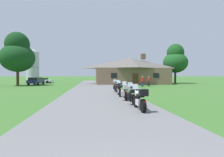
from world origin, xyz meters
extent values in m
plane|color=#386628|center=(0.00, 20.00, 0.00)|extent=(500.00, 500.00, 0.00)
cube|color=slate|center=(0.00, 18.00, 0.03)|extent=(6.40, 80.00, 0.06)
cylinder|color=black|center=(1.88, 8.57, 0.38)|extent=(0.12, 0.64, 0.64)
cylinder|color=black|center=(1.90, 7.14, 0.38)|extent=(0.16, 0.64, 0.64)
cube|color=silver|center=(1.89, 7.84, 0.44)|extent=(0.27, 0.56, 0.30)
ellipsoid|color=#B2B5BC|center=(1.89, 8.09, 0.89)|extent=(0.31, 0.52, 0.26)
cube|color=black|center=(1.89, 7.64, 0.80)|extent=(0.29, 0.52, 0.10)
cylinder|color=silver|center=(1.88, 8.53, 1.08)|extent=(0.66, 0.04, 0.03)
cylinder|color=silver|center=(1.88, 8.57, 0.74)|extent=(0.06, 0.24, 0.73)
cube|color=#B2BCC6|center=(1.88, 8.63, 1.22)|extent=(0.32, 0.11, 0.27)
sphere|color=silver|center=(1.88, 8.53, 0.94)|extent=(0.11, 0.11, 0.11)
cube|color=black|center=(1.90, 7.09, 1.02)|extent=(0.41, 0.37, 0.32)
cube|color=red|center=(1.90, 6.92, 0.60)|extent=(0.14, 0.03, 0.06)
cylinder|color=silver|center=(2.04, 7.46, 0.28)|extent=(0.08, 0.55, 0.07)
cylinder|color=black|center=(2.06, 10.81, 0.38)|extent=(0.15, 0.65, 0.64)
cylinder|color=black|center=(1.98, 9.38, 0.38)|extent=(0.19, 0.65, 0.64)
cube|color=silver|center=(2.02, 10.07, 0.44)|extent=(0.29, 0.57, 0.30)
ellipsoid|color=#195B33|center=(2.04, 10.33, 0.89)|extent=(0.33, 0.54, 0.26)
cube|color=black|center=(2.01, 9.87, 0.80)|extent=(0.31, 0.54, 0.10)
cylinder|color=silver|center=(2.06, 10.77, 1.08)|extent=(0.66, 0.07, 0.03)
cylinder|color=silver|center=(2.06, 10.81, 0.74)|extent=(0.07, 0.24, 0.73)
cube|color=#B2BCC6|center=(2.07, 10.87, 1.22)|extent=(0.33, 0.13, 0.27)
sphere|color=silver|center=(2.06, 10.77, 0.94)|extent=(0.11, 0.11, 0.11)
cube|color=black|center=(1.98, 9.33, 1.02)|extent=(0.42, 0.38, 0.32)
cube|color=red|center=(1.97, 9.16, 0.60)|extent=(0.14, 0.04, 0.06)
cylinder|color=silver|center=(2.14, 9.69, 0.28)|extent=(0.10, 0.55, 0.07)
cube|color=black|center=(1.72, 9.44, 0.56)|extent=(0.22, 0.41, 0.36)
cube|color=black|center=(2.24, 9.41, 0.56)|extent=(0.22, 0.41, 0.36)
cylinder|color=black|center=(1.99, 12.68, 0.38)|extent=(0.17, 0.65, 0.64)
cylinder|color=black|center=(1.86, 11.25, 0.38)|extent=(0.21, 0.65, 0.64)
cube|color=silver|center=(1.93, 11.95, 0.44)|extent=(0.31, 0.58, 0.30)
ellipsoid|color=black|center=(1.95, 12.21, 0.89)|extent=(0.35, 0.54, 0.26)
cube|color=black|center=(1.91, 11.75, 0.80)|extent=(0.33, 0.54, 0.10)
cylinder|color=silver|center=(1.99, 12.64, 1.08)|extent=(0.66, 0.09, 0.03)
cylinder|color=silver|center=(1.99, 12.68, 0.74)|extent=(0.08, 0.24, 0.73)
cube|color=#B2BCC6|center=(2.00, 12.74, 1.22)|extent=(0.33, 0.14, 0.27)
sphere|color=silver|center=(1.99, 12.64, 0.94)|extent=(0.11, 0.11, 0.11)
cube|color=#B7B7BC|center=(1.86, 11.20, 1.02)|extent=(0.43, 0.39, 0.32)
cube|color=red|center=(1.84, 11.03, 0.60)|extent=(0.14, 0.04, 0.06)
cylinder|color=silver|center=(2.03, 11.56, 0.28)|extent=(0.12, 0.55, 0.07)
cube|color=#B7B7BC|center=(1.61, 11.32, 0.56)|extent=(0.24, 0.42, 0.36)
cube|color=#B7B7BC|center=(2.13, 11.28, 0.56)|extent=(0.24, 0.42, 0.36)
cylinder|color=black|center=(1.89, 15.04, 0.38)|extent=(0.16, 0.65, 0.64)
cylinder|color=black|center=(1.79, 13.60, 0.38)|extent=(0.20, 0.65, 0.64)
cube|color=silver|center=(1.84, 14.30, 0.44)|extent=(0.30, 0.58, 0.30)
ellipsoid|color=silver|center=(1.86, 14.56, 0.89)|extent=(0.34, 0.54, 0.26)
cube|color=black|center=(1.83, 14.10, 0.80)|extent=(0.32, 0.54, 0.10)
cylinder|color=silver|center=(1.89, 15.00, 1.08)|extent=(0.66, 0.08, 0.03)
cylinder|color=silver|center=(1.89, 15.04, 0.74)|extent=(0.08, 0.24, 0.73)
cube|color=#B2BCC6|center=(1.90, 15.10, 1.22)|extent=(0.33, 0.13, 0.27)
sphere|color=silver|center=(1.89, 15.00, 0.94)|extent=(0.11, 0.11, 0.11)
cube|color=black|center=(1.79, 13.55, 1.02)|extent=(0.42, 0.39, 0.32)
cube|color=red|center=(1.78, 13.38, 0.60)|extent=(0.14, 0.04, 0.06)
cylinder|color=silver|center=(1.95, 13.91, 0.28)|extent=(0.11, 0.55, 0.07)
cylinder|color=black|center=(2.10, 17.10, 0.38)|extent=(0.18, 0.65, 0.64)
cylinder|color=black|center=(1.95, 15.67, 0.38)|extent=(0.22, 0.65, 0.64)
cube|color=silver|center=(2.03, 16.37, 0.44)|extent=(0.32, 0.58, 0.30)
ellipsoid|color=#B2B5BC|center=(2.05, 16.63, 0.89)|extent=(0.35, 0.55, 0.26)
cube|color=black|center=(2.00, 16.17, 0.80)|extent=(0.33, 0.55, 0.10)
cylinder|color=silver|center=(2.10, 17.06, 1.08)|extent=(0.66, 0.10, 0.03)
cylinder|color=silver|center=(2.10, 17.10, 0.74)|extent=(0.08, 0.24, 0.73)
cube|color=#B2BCC6|center=(2.11, 17.16, 1.22)|extent=(0.33, 0.14, 0.27)
sphere|color=silver|center=(2.10, 17.06, 0.94)|extent=(0.11, 0.11, 0.11)
cube|color=black|center=(1.95, 15.62, 1.02)|extent=(0.44, 0.40, 0.32)
cube|color=red|center=(1.93, 15.45, 0.60)|extent=(0.14, 0.04, 0.06)
cylinder|color=silver|center=(2.13, 15.97, 0.28)|extent=(0.13, 0.55, 0.07)
cylinder|color=black|center=(2.04, 19.06, 0.38)|extent=(0.12, 0.64, 0.64)
cylinder|color=black|center=(2.06, 17.62, 0.38)|extent=(0.16, 0.64, 0.64)
cube|color=silver|center=(2.05, 18.32, 0.44)|extent=(0.27, 0.56, 0.30)
ellipsoid|color=maroon|center=(2.05, 18.58, 0.89)|extent=(0.31, 0.52, 0.26)
cube|color=black|center=(2.06, 18.12, 0.80)|extent=(0.29, 0.52, 0.10)
cylinder|color=silver|center=(2.04, 19.02, 1.08)|extent=(0.66, 0.04, 0.03)
cylinder|color=silver|center=(2.04, 19.06, 0.74)|extent=(0.06, 0.24, 0.73)
cube|color=#B2BCC6|center=(2.04, 19.12, 1.22)|extent=(0.32, 0.11, 0.27)
sphere|color=silver|center=(2.04, 19.02, 0.94)|extent=(0.11, 0.11, 0.11)
cube|color=black|center=(2.06, 17.57, 1.02)|extent=(0.41, 0.37, 0.32)
cube|color=red|center=(2.07, 17.40, 0.60)|extent=(0.14, 0.03, 0.06)
cylinder|color=silver|center=(2.20, 17.94, 0.28)|extent=(0.08, 0.55, 0.07)
cube|color=black|center=(1.80, 17.66, 0.56)|extent=(0.21, 0.40, 0.36)
cube|color=black|center=(2.32, 17.67, 0.56)|extent=(0.21, 0.40, 0.36)
cube|color=brown|center=(7.55, 35.95, 1.61)|extent=(14.38, 7.89, 3.23)
pyramid|color=#5B5651|center=(7.55, 35.95, 4.30)|extent=(15.24, 8.36, 2.15)
cube|color=brown|center=(10.14, 35.95, 5.72)|extent=(0.90, 0.90, 1.10)
cube|color=#472D19|center=(7.55, 31.97, 1.05)|extent=(1.10, 0.08, 2.10)
cube|color=black|center=(3.52, 31.97, 1.78)|extent=(1.10, 0.06, 0.90)
cube|color=black|center=(11.57, 31.97, 1.78)|extent=(1.10, 0.06, 0.90)
cylinder|color=black|center=(8.61, 27.11, 0.43)|extent=(0.14, 0.14, 0.86)
cylinder|color=black|center=(8.57, 27.28, 0.43)|extent=(0.14, 0.14, 0.86)
cube|color=#A8231E|center=(8.59, 27.19, 1.14)|extent=(0.29, 0.40, 0.56)
cylinder|color=#A8231E|center=(8.63, 26.97, 1.12)|extent=(0.09, 0.09, 0.58)
cylinder|color=#A8231E|center=(8.54, 27.42, 1.12)|extent=(0.09, 0.09, 0.58)
sphere|color=tan|center=(8.59, 27.19, 1.56)|extent=(0.21, 0.21, 0.21)
cylinder|color=navy|center=(7.09, 25.96, 0.43)|extent=(0.14, 0.14, 0.86)
cylinder|color=navy|center=(7.26, 25.90, 0.43)|extent=(0.14, 0.14, 0.86)
cube|color=#A8231E|center=(7.17, 25.93, 1.14)|extent=(0.42, 0.34, 0.56)
cylinder|color=#A8231E|center=(6.96, 26.02, 1.12)|extent=(0.09, 0.09, 0.58)
cylinder|color=#A8231E|center=(7.39, 25.85, 1.12)|extent=(0.09, 0.09, 0.58)
sphere|color=tan|center=(7.17, 25.93, 1.56)|extent=(0.21, 0.21, 0.21)
cylinder|color=#422D19|center=(-13.35, 31.97, 1.63)|extent=(0.44, 0.44, 3.26)
ellipsoid|color=#143D19|center=(-13.35, 31.97, 4.84)|extent=(5.76, 5.76, 4.90)
ellipsoid|color=#123716|center=(-13.35, 31.97, 7.15)|extent=(4.04, 4.04, 4.32)
cylinder|color=#422D19|center=(17.90, 37.40, 1.58)|extent=(0.44, 0.44, 3.16)
ellipsoid|color=#194C1E|center=(17.90, 37.40, 4.63)|extent=(5.34, 5.34, 4.54)
ellipsoid|color=#16441B|center=(17.90, 37.40, 6.77)|extent=(3.74, 3.74, 4.00)
cylinder|color=#B2B7BC|center=(-15.03, 45.52, 3.77)|extent=(3.01, 3.01, 7.53)
cone|color=#999EA3|center=(-15.03, 45.52, 7.91)|extent=(3.08, 3.08, 0.75)
cylinder|color=gray|center=(-15.03, 45.52, 3.77)|extent=(3.11, 3.11, 0.15)
cube|color=navy|center=(-11.15, 34.94, 0.62)|extent=(2.12, 4.70, 0.60)
cube|color=black|center=(-11.16, 34.74, 1.16)|extent=(1.81, 3.31, 0.48)
cylinder|color=black|center=(-11.91, 36.41, 0.32)|extent=(0.26, 0.65, 0.64)
cylinder|color=black|center=(-10.22, 36.31, 0.32)|extent=(0.26, 0.65, 0.64)
cylinder|color=black|center=(-12.08, 33.57, 0.32)|extent=(0.26, 0.65, 0.64)
cylinder|color=black|center=(-10.39, 33.46, 0.32)|extent=(0.26, 0.65, 0.64)
cube|color=silver|center=(-11.61, 41.95, 0.55)|extent=(4.43, 2.46, 0.46)
cube|color=black|center=(-11.71, 41.97, 0.99)|extent=(2.12, 1.89, 0.42)
cylinder|color=black|center=(-13.03, 41.32, 0.32)|extent=(0.67, 0.32, 0.64)
cylinder|color=black|center=(-12.77, 42.99, 0.32)|extent=(0.67, 0.32, 0.64)
cylinder|color=black|center=(-10.45, 40.92, 0.32)|extent=(0.67, 0.32, 0.64)
cylinder|color=black|center=(-10.19, 42.59, 0.32)|extent=(0.67, 0.32, 0.64)
camera|label=1|loc=(-0.54, -1.36, 1.85)|focal=29.29mm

